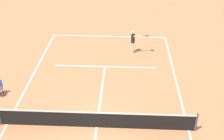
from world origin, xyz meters
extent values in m
plane|color=#D37A4C|center=(0.00, 0.00, 0.00)|extent=(60.00, 60.00, 0.00)
cube|color=white|center=(0.00, -10.92, 0.00)|extent=(9.19, 0.10, 0.01)
cube|color=white|center=(-4.60, 0.00, 0.00)|extent=(0.10, 21.85, 0.01)
cube|color=white|center=(4.60, 0.00, 0.00)|extent=(0.10, 21.85, 0.01)
cube|color=white|center=(0.00, -6.01, 0.00)|extent=(6.89, 0.10, 0.01)
cube|color=white|center=(0.00, 0.00, 0.00)|extent=(0.10, 12.02, 0.01)
cylinder|color=#4C4C51|center=(-4.90, 0.00, 0.54)|extent=(0.10, 0.10, 1.07)
cube|color=black|center=(0.00, 0.00, 0.46)|extent=(9.79, 0.03, 0.91)
cube|color=white|center=(0.00, 0.00, 0.93)|extent=(9.79, 0.04, 0.06)
cylinder|color=beige|center=(-1.88, -8.27, 0.41)|extent=(0.12, 0.12, 0.81)
cylinder|color=beige|center=(-1.91, -8.07, 0.41)|extent=(0.12, 0.12, 0.81)
cylinder|color=black|center=(-1.89, -8.17, 1.13)|extent=(0.28, 0.28, 0.63)
sphere|color=beige|center=(-1.89, -8.17, 1.63)|extent=(0.23, 0.23, 0.23)
cylinder|color=beige|center=(-1.86, -8.36, 1.16)|extent=(0.09, 0.09, 0.56)
cylinder|color=beige|center=(-2.20, -8.04, 1.37)|extent=(0.57, 0.19, 0.09)
cylinder|color=black|center=(-2.61, -8.11, 1.37)|extent=(0.26, 0.08, 0.04)
ellipsoid|color=red|center=(-2.90, -8.16, 1.37)|extent=(0.36, 0.33, 0.04)
sphere|color=#CCE033|center=(-2.32, -5.27, 0.03)|extent=(0.07, 0.07, 0.07)
cylinder|color=#262626|center=(5.75, -2.23, 0.23)|extent=(0.04, 0.04, 0.45)
cylinder|color=#262626|center=(5.75, -2.59, 0.23)|extent=(0.04, 0.04, 0.45)
camera|label=1|loc=(-1.31, 10.92, 10.06)|focal=46.51mm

